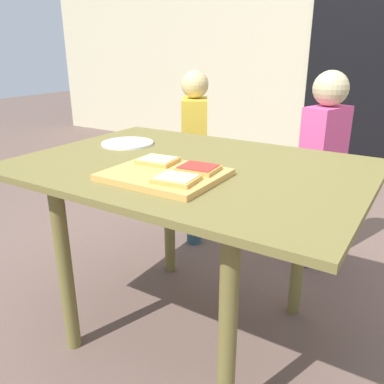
{
  "coord_description": "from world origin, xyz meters",
  "views": [
    {
      "loc": [
        0.75,
        -1.19,
        1.14
      ],
      "look_at": [
        0.01,
        0.0,
        0.62
      ],
      "focal_mm": 37.05,
      "sensor_mm": 36.0,
      "label": 1
    }
  ],
  "objects_px": {
    "pizza_slice_far_right": "(198,168)",
    "child_right": "(323,158)",
    "pizza_slice_far_left": "(158,161)",
    "plate_white_left": "(127,143)",
    "child_left": "(195,149)",
    "pizza_slice_near_right": "(176,179)",
    "dining_table": "(190,189)",
    "cutting_board": "(165,175)"
  },
  "relations": [
    {
      "from": "cutting_board",
      "to": "child_right",
      "type": "xyz_separation_m",
      "value": [
        0.26,
        1.03,
        -0.14
      ]
    },
    {
      "from": "pizza_slice_near_right",
      "to": "child_left",
      "type": "distance_m",
      "value": 1.14
    },
    {
      "from": "pizza_slice_near_right",
      "to": "plate_white_left",
      "type": "relative_size",
      "value": 0.61
    },
    {
      "from": "dining_table",
      "to": "child_left",
      "type": "xyz_separation_m",
      "value": [
        -0.43,
        0.74,
        -0.06
      ]
    },
    {
      "from": "pizza_slice_far_left",
      "to": "child_right",
      "type": "xyz_separation_m",
      "value": [
        0.34,
        0.96,
        -0.16
      ]
    },
    {
      "from": "dining_table",
      "to": "plate_white_left",
      "type": "relative_size",
      "value": 5.57
    },
    {
      "from": "dining_table",
      "to": "pizza_slice_near_right",
      "type": "xyz_separation_m",
      "value": [
        0.11,
        -0.25,
        0.13
      ]
    },
    {
      "from": "child_right",
      "to": "plate_white_left",
      "type": "bearing_deg",
      "value": -132.57
    },
    {
      "from": "pizza_slice_far_right",
      "to": "child_right",
      "type": "relative_size",
      "value": 0.13
    },
    {
      "from": "pizza_slice_far_right",
      "to": "plate_white_left",
      "type": "bearing_deg",
      "value": 155.31
    },
    {
      "from": "pizza_slice_far_right",
      "to": "child_right",
      "type": "height_order",
      "value": "child_right"
    },
    {
      "from": "pizza_slice_far_right",
      "to": "child_left",
      "type": "distance_m",
      "value": 1.03
    },
    {
      "from": "cutting_board",
      "to": "child_left",
      "type": "height_order",
      "value": "child_left"
    },
    {
      "from": "pizza_slice_far_left",
      "to": "child_right",
      "type": "relative_size",
      "value": 0.13
    },
    {
      "from": "dining_table",
      "to": "pizza_slice_far_left",
      "type": "xyz_separation_m",
      "value": [
        -0.06,
        -0.11,
        0.13
      ]
    },
    {
      "from": "pizza_slice_far_right",
      "to": "plate_white_left",
      "type": "distance_m",
      "value": 0.55
    },
    {
      "from": "child_right",
      "to": "dining_table",
      "type": "bearing_deg",
      "value": -108.05
    },
    {
      "from": "dining_table",
      "to": "pizza_slice_far_left",
      "type": "relative_size",
      "value": 9.25
    },
    {
      "from": "child_left",
      "to": "plate_white_left",
      "type": "bearing_deg",
      "value": -86.66
    },
    {
      "from": "cutting_board",
      "to": "pizza_slice_far_left",
      "type": "height_order",
      "value": "pizza_slice_far_left"
    },
    {
      "from": "cutting_board",
      "to": "plate_white_left",
      "type": "xyz_separation_m",
      "value": [
        -0.41,
        0.3,
        -0.01
      ]
    },
    {
      "from": "dining_table",
      "to": "pizza_slice_near_right",
      "type": "height_order",
      "value": "pizza_slice_near_right"
    },
    {
      "from": "pizza_slice_far_left",
      "to": "child_left",
      "type": "bearing_deg",
      "value": 113.45
    },
    {
      "from": "pizza_slice_far_left",
      "to": "child_right",
      "type": "distance_m",
      "value": 1.03
    },
    {
      "from": "pizza_slice_far_right",
      "to": "child_right",
      "type": "distance_m",
      "value": 0.99
    },
    {
      "from": "pizza_slice_far_right",
      "to": "child_left",
      "type": "height_order",
      "value": "child_left"
    },
    {
      "from": "plate_white_left",
      "to": "pizza_slice_far_left",
      "type": "bearing_deg",
      "value": -33.97
    },
    {
      "from": "child_left",
      "to": "child_right",
      "type": "relative_size",
      "value": 0.98
    },
    {
      "from": "cutting_board",
      "to": "child_left",
      "type": "bearing_deg",
      "value": 115.95
    },
    {
      "from": "pizza_slice_far_left",
      "to": "plate_white_left",
      "type": "distance_m",
      "value": 0.4
    },
    {
      "from": "pizza_slice_far_right",
      "to": "pizza_slice_far_left",
      "type": "xyz_separation_m",
      "value": [
        -0.17,
        0.01,
        0.0
      ]
    },
    {
      "from": "pizza_slice_near_right",
      "to": "child_left",
      "type": "bearing_deg",
      "value": 118.63
    },
    {
      "from": "pizza_slice_near_right",
      "to": "plate_white_left",
      "type": "distance_m",
      "value": 0.62
    },
    {
      "from": "dining_table",
      "to": "cutting_board",
      "type": "xyz_separation_m",
      "value": [
        0.02,
        -0.18,
        0.11
      ]
    },
    {
      "from": "cutting_board",
      "to": "child_left",
      "type": "distance_m",
      "value": 1.04
    },
    {
      "from": "cutting_board",
      "to": "pizza_slice_far_left",
      "type": "distance_m",
      "value": 0.11
    },
    {
      "from": "child_right",
      "to": "pizza_slice_far_right",
      "type": "bearing_deg",
      "value": -100.03
    },
    {
      "from": "pizza_slice_near_right",
      "to": "child_right",
      "type": "bearing_deg",
      "value": 81.12
    },
    {
      "from": "pizza_slice_far_right",
      "to": "child_left",
      "type": "xyz_separation_m",
      "value": [
        -0.54,
        0.86,
        -0.19
      ]
    },
    {
      "from": "pizza_slice_far_left",
      "to": "child_left",
      "type": "height_order",
      "value": "child_left"
    },
    {
      "from": "pizza_slice_near_right",
      "to": "child_left",
      "type": "xyz_separation_m",
      "value": [
        -0.54,
        0.99,
        -0.19
      ]
    },
    {
      "from": "dining_table",
      "to": "pizza_slice_far_right",
      "type": "relative_size",
      "value": 9.35
    }
  ]
}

